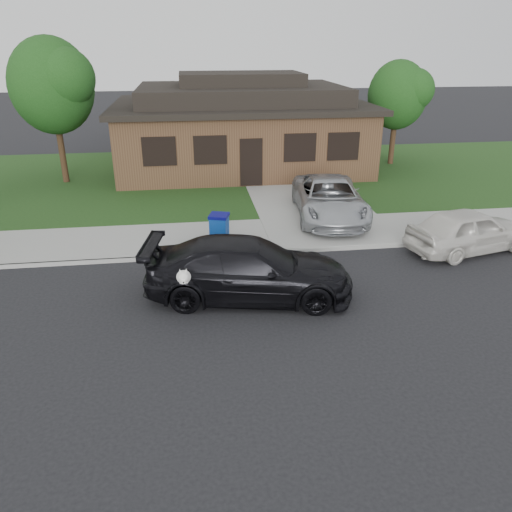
{
  "coord_description": "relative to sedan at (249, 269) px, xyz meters",
  "views": [
    {
      "loc": [
        1.21,
        -10.88,
        6.27
      ],
      "look_at": [
        2.83,
        0.88,
        1.1
      ],
      "focal_mm": 35.0,
      "sensor_mm": 36.0,
      "label": 1
    }
  ],
  "objects": [
    {
      "name": "curb",
      "position": [
        -2.62,
        2.72,
        -0.72
      ],
      "size": [
        60.0,
        0.12,
        0.12
      ],
      "primitive_type": "cube",
      "color": "gray",
      "rests_on": "ground"
    },
    {
      "name": "lawn",
      "position": [
        -2.62,
        12.22,
        -0.72
      ],
      "size": [
        60.0,
        13.0,
        0.13
      ],
      "primitive_type": "cube",
      "color": "#193814",
      "rests_on": "ground"
    },
    {
      "name": "sedan",
      "position": [
        0.0,
        0.0,
        0.0
      ],
      "size": [
        5.67,
        3.04,
        1.56
      ],
      "rotation": [
        0.0,
        0.0,
        1.41
      ],
      "color": "black",
      "rests_on": "ground"
    },
    {
      "name": "minivan",
      "position": [
        3.7,
        5.57,
        0.08
      ],
      "size": [
        2.97,
        5.42,
        1.44
      ],
      "primitive_type": "imported",
      "rotation": [
        0.0,
        0.0,
        -0.12
      ],
      "color": "#AFB2B6",
      "rests_on": "driveway"
    },
    {
      "name": "recycling_bin",
      "position": [
        -0.52,
        3.58,
        -0.16
      ],
      "size": [
        0.74,
        0.74,
        0.99
      ],
      "rotation": [
        0.0,
        0.0,
        -0.3
      ],
      "color": "#0D3A92",
      "rests_on": "sidewalk"
    },
    {
      "name": "ground",
      "position": [
        -2.62,
        -0.78,
        -0.78
      ],
      "size": [
        120.0,
        120.0,
        0.0
      ],
      "primitive_type": "plane",
      "color": "black",
      "rests_on": "ground"
    },
    {
      "name": "house",
      "position": [
        1.38,
        14.22,
        1.35
      ],
      "size": [
        12.6,
        8.6,
        4.65
      ],
      "color": "#422B1C",
      "rests_on": "ground"
    },
    {
      "name": "tree_1",
      "position": [
        9.52,
        13.62,
        2.93
      ],
      "size": [
        3.15,
        3.0,
        5.25
      ],
      "color": "#332114",
      "rests_on": "ground"
    },
    {
      "name": "sidewalk",
      "position": [
        -2.62,
        4.22,
        -0.72
      ],
      "size": [
        60.0,
        3.0,
        0.12
      ],
      "primitive_type": "cube",
      "color": "gray",
      "rests_on": "ground"
    },
    {
      "name": "tree_0",
      "position": [
        -6.96,
        12.1,
        3.7
      ],
      "size": [
        3.78,
        3.6,
        6.34
      ],
      "color": "#332114",
      "rests_on": "ground"
    },
    {
      "name": "driveway",
      "position": [
        3.38,
        9.22,
        -0.71
      ],
      "size": [
        4.5,
        13.0,
        0.14
      ],
      "primitive_type": "cube",
      "color": "gray",
      "rests_on": "ground"
    },
    {
      "name": "white_compact",
      "position": [
        7.33,
        2.11,
        -0.08
      ],
      "size": [
        4.42,
        2.58,
        1.41
      ],
      "primitive_type": "imported",
      "rotation": [
        0.0,
        0.0,
        1.8
      ],
      "color": "silver",
      "rests_on": "ground"
    }
  ]
}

